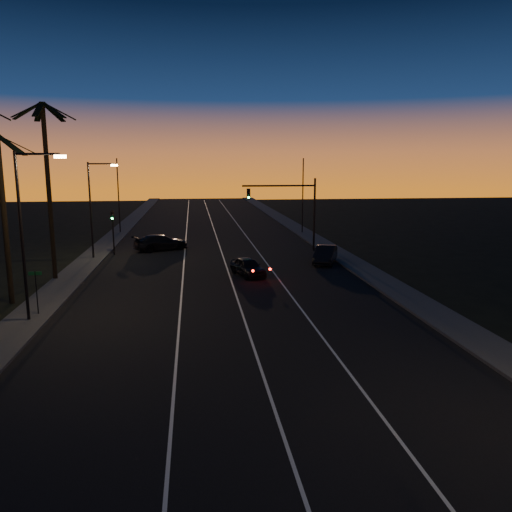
{
  "coord_description": "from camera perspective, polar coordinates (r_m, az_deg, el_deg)",
  "views": [
    {
      "loc": [
        -2.14,
        -6.96,
        8.38
      ],
      "look_at": [
        1.87,
        24.66,
        2.45
      ],
      "focal_mm": 35.0,
      "sensor_mm": 36.0,
      "label": 1
    }
  ],
  "objects": [
    {
      "name": "sidewalk_right",
      "position": [
        40.16,
        12.35,
        -1.64
      ],
      "size": [
        2.4,
        170.0,
        0.16
      ],
      "primitive_type": "cube",
      "color": "#343432",
      "rests_on": "ground"
    },
    {
      "name": "signal_mast",
      "position": [
        47.99,
        3.96,
        6.21
      ],
      "size": [
        7.1,
        0.41,
        7.0
      ],
      "color": "black",
      "rests_on": "ground"
    },
    {
      "name": "far_pole_right",
      "position": [
        60.53,
        5.36,
        6.82
      ],
      "size": [
        0.14,
        0.14,
        9.0
      ],
      "primitive_type": "cylinder",
      "color": "black",
      "rests_on": "ground"
    },
    {
      "name": "right_car",
      "position": [
        42.78,
        7.93,
        0.17
      ],
      "size": [
        3.18,
        4.77,
        1.49
      ],
      "color": "black",
      "rests_on": "road"
    },
    {
      "name": "streetlight_left_near",
      "position": [
        28.45,
        -24.74,
        3.41
      ],
      "size": [
        2.55,
        0.26,
        9.0
      ],
      "color": "black",
      "rests_on": "ground"
    },
    {
      "name": "lane_stripe_left",
      "position": [
        37.9,
        -8.35,
        -2.32
      ],
      "size": [
        0.12,
        160.0,
        0.01
      ],
      "primitive_type": "cube",
      "color": "silver",
      "rests_on": "road"
    },
    {
      "name": "signal_post",
      "position": [
        47.83,
        -16.06,
        3.54
      ],
      "size": [
        0.28,
        0.37,
        4.2
      ],
      "color": "black",
      "rests_on": "ground"
    },
    {
      "name": "palm_far",
      "position": [
        38.31,
        -22.72,
        8.59
      ],
      "size": [
        4.25,
        4.16,
        12.53
      ],
      "color": "black",
      "rests_on": "ground"
    },
    {
      "name": "far_pole_left",
      "position": [
        62.71,
        -15.44,
        6.61
      ],
      "size": [
        0.14,
        0.14,
        9.0
      ],
      "primitive_type": "cylinder",
      "color": "black",
      "rests_on": "ground"
    },
    {
      "name": "street_sign",
      "position": [
        30.03,
        -23.82,
        -3.31
      ],
      "size": [
        0.7,
        0.06,
        2.6
      ],
      "color": "black",
      "rests_on": "ground"
    },
    {
      "name": "sidewalk_left",
      "position": [
        38.95,
        -20.52,
        -2.45
      ],
      "size": [
        2.4,
        170.0,
        0.16
      ],
      "primitive_type": "cube",
      "color": "#343432",
      "rests_on": "ground"
    },
    {
      "name": "cross_car",
      "position": [
        49.63,
        -10.82,
        1.54
      ],
      "size": [
        5.73,
        4.16,
        1.54
      ],
      "color": "black",
      "rests_on": "road"
    },
    {
      "name": "palm_mid",
      "position": [
        32.94,
        -26.97,
        5.7
      ],
      "size": [
        4.25,
        4.16,
        10.03
      ],
      "color": "black",
      "rests_on": "ground"
    },
    {
      "name": "streetlight_left_far",
      "position": [
        45.88,
        -18.04,
        5.88
      ],
      "size": [
        2.55,
        0.26,
        8.5
      ],
      "color": "black",
      "rests_on": "ground"
    },
    {
      "name": "lane_stripe_mid",
      "position": [
        37.98,
        -3.07,
        -2.19
      ],
      "size": [
        0.12,
        160.0,
        0.01
      ],
      "primitive_type": "cube",
      "color": "silver",
      "rests_on": "road"
    },
    {
      "name": "road",
      "position": [
        37.96,
        -3.82,
        -2.23
      ],
      "size": [
        20.0,
        170.0,
        0.01
      ],
      "primitive_type": "cube",
      "color": "black",
      "rests_on": "ground"
    },
    {
      "name": "lane_stripe_right",
      "position": [
        38.39,
        2.15,
        -2.05
      ],
      "size": [
        0.12,
        160.0,
        0.01
      ],
      "primitive_type": "cube",
      "color": "silver",
      "rests_on": "road"
    },
    {
      "name": "lead_car",
      "position": [
        37.67,
        -0.94,
        -1.24
      ],
      "size": [
        2.85,
        4.71,
        1.36
      ],
      "color": "black",
      "rests_on": "road"
    }
  ]
}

